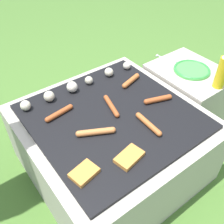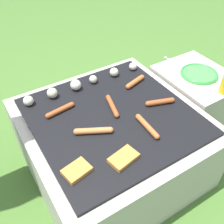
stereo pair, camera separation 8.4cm
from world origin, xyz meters
name	(u,v)px [view 1 (the left image)]	position (x,y,z in m)	size (l,w,h in m)	color
ground_plane	(112,166)	(0.00, 0.00, 0.00)	(14.00, 14.00, 0.00)	#47702D
grill	(112,143)	(0.00, 0.00, 0.20)	(0.86, 0.86, 0.41)	#B2AA9E
side_ledge	(185,97)	(0.63, 0.03, 0.21)	(0.38, 0.46, 0.41)	#B2AA9E
sausage_mid_left	(148,124)	(0.09, -0.16, 0.42)	(0.03, 0.18, 0.03)	#B7602D
sausage_front_center	(111,106)	(0.03, 0.05, 0.42)	(0.06, 0.17, 0.02)	#A34C23
sausage_back_right	(131,81)	(0.25, 0.15, 0.43)	(0.15, 0.06, 0.03)	#B7602D
sausage_mid_right	(96,132)	(-0.14, -0.06, 0.43)	(0.17, 0.10, 0.03)	#C6753D
sausage_back_center	(59,113)	(-0.21, 0.16, 0.42)	(0.16, 0.04, 0.03)	#A34C23
sausage_front_left	(158,99)	(0.26, -0.06, 0.42)	(0.15, 0.07, 0.03)	#A34C23
bread_slice_left	(84,173)	(-0.30, -0.21, 0.42)	(0.12, 0.10, 0.02)	#D18438
bread_slice_right	(129,157)	(-0.11, -0.26, 0.42)	(0.13, 0.10, 0.02)	#D18438
mushroom_row	(76,86)	(-0.03, 0.29, 0.44)	(0.70, 0.06, 0.06)	beige
plate_colorful	(192,70)	(0.63, 0.03, 0.42)	(0.22, 0.22, 0.02)	#4CB24C
condiment_bottle	(222,71)	(0.62, -0.17, 0.51)	(0.06, 0.06, 0.21)	gold
fork_utensil	(168,59)	(0.61, 0.21, 0.41)	(0.08, 0.19, 0.01)	silver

